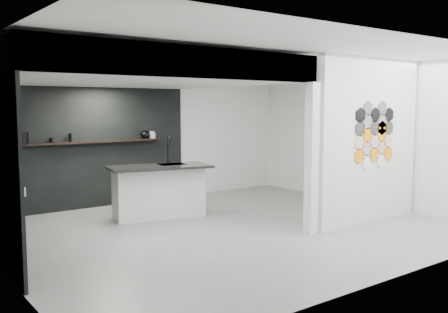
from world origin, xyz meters
TOP-DOWN VIEW (x-y plane):
  - floor at (0.00, 0.00)m, footprint 7.00×6.00m
  - partition_panel at (2.23, -1.00)m, footprint 2.45×0.15m
  - bay_clad_back at (-1.30, 2.97)m, footprint 4.40×0.04m
  - bulkhead at (-1.30, 1.00)m, footprint 4.40×4.00m
  - corner_column at (0.82, -1.00)m, footprint 0.16×0.16m
  - fascia_beam at (-1.30, -0.92)m, footprint 4.40×0.16m
  - wall_basin at (-3.24, 0.80)m, footprint 0.40×0.60m
  - display_shelf at (-1.20, 2.87)m, footprint 3.00×0.15m
  - kitchen_island at (-0.52, 1.42)m, footprint 1.91×1.16m
  - stockpot at (-2.46, 2.87)m, footprint 0.28×0.28m
  - kettle at (-0.02, 2.87)m, footprint 0.26×0.26m
  - glass_bowl at (0.15, 2.87)m, footprint 0.17×0.17m
  - glass_vase at (0.15, 2.87)m, footprint 0.11×0.11m
  - bottle_dark at (-1.58, 2.87)m, footprint 0.07×0.07m
  - utensil_cup at (-1.94, 2.87)m, footprint 0.08×0.08m
  - hex_tile_cluster at (2.26, -1.09)m, footprint 1.04×0.02m

SIDE VIEW (x-z plane):
  - floor at x=0.00m, z-range -0.01..0.00m
  - kitchen_island at x=-0.52m, z-range -0.23..1.20m
  - wall_basin at x=-3.24m, z-range 0.79..0.91m
  - bay_clad_back at x=-1.30m, z-range 0.00..2.35m
  - corner_column at x=0.82m, z-range 0.00..2.35m
  - display_shelf at x=-1.20m, z-range 1.28..1.32m
  - utensil_cup at x=-1.94m, z-range 1.32..1.41m
  - glass_bowl at x=0.15m, z-range 1.32..1.43m
  - glass_vase at x=0.15m, z-range 1.32..1.47m
  - bottle_dark at x=-1.58m, z-range 1.32..1.48m
  - partition_panel at x=2.23m, z-range 0.00..2.80m
  - kettle at x=-0.02m, z-range 1.32..1.49m
  - stockpot at x=-2.46m, z-range 1.32..1.52m
  - hex_tile_cluster at x=2.26m, z-range 0.92..2.09m
  - bulkhead at x=-1.30m, z-range 2.35..2.75m
  - fascia_beam at x=-1.30m, z-range 2.35..2.75m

